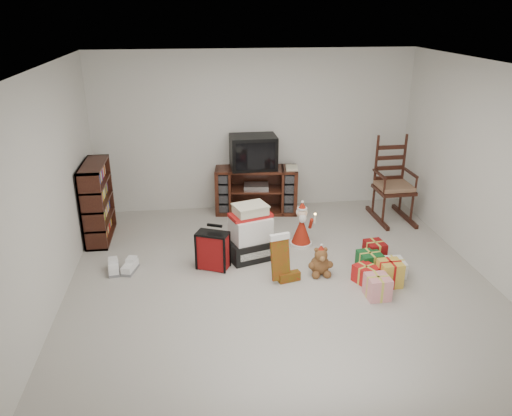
# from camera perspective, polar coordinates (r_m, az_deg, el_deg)

# --- Properties ---
(room) EXTENTS (5.01, 5.01, 2.51)m
(room) POSITION_cam_1_polar(r_m,az_deg,el_deg) (5.53, 2.97, 2.79)
(room) COLOR #BDB7AD
(room) RESTS_ON ground
(tv_stand) EXTENTS (1.32, 0.61, 0.73)m
(tv_stand) POSITION_cam_1_polar(r_m,az_deg,el_deg) (7.92, 0.02, 2.07)
(tv_stand) COLOR #481E14
(tv_stand) RESTS_ON floor
(bookshelf) EXTENTS (0.30, 0.90, 1.10)m
(bookshelf) POSITION_cam_1_polar(r_m,az_deg,el_deg) (7.29, -17.65, 0.56)
(bookshelf) COLOR #3A1A10
(bookshelf) RESTS_ON floor
(rocking_chair) EXTENTS (0.56, 0.89, 1.33)m
(rocking_chair) POSITION_cam_1_polar(r_m,az_deg,el_deg) (7.94, 15.28, 2.00)
(rocking_chair) COLOR #3A1A10
(rocking_chair) RESTS_ON floor
(gift_pile) EXTENTS (0.68, 0.58, 0.73)m
(gift_pile) POSITION_cam_1_polar(r_m,az_deg,el_deg) (6.46, -0.63, -3.15)
(gift_pile) COLOR black
(gift_pile) RESTS_ON floor
(red_suitcase) EXTENTS (0.42, 0.33, 0.57)m
(red_suitcase) POSITION_cam_1_polar(r_m,az_deg,el_deg) (6.26, -4.95, -4.86)
(red_suitcase) COLOR maroon
(red_suitcase) RESTS_ON floor
(stocking) EXTENTS (0.31, 0.19, 0.62)m
(stocking) POSITION_cam_1_polar(r_m,az_deg,el_deg) (5.93, 2.79, -5.73)
(stocking) COLOR #0B660C
(stocking) RESTS_ON floor
(teddy_bear) EXTENTS (0.24, 0.21, 0.36)m
(teddy_bear) POSITION_cam_1_polar(r_m,az_deg,el_deg) (6.19, 7.34, -6.20)
(teddy_bear) COLOR brown
(teddy_bear) RESTS_ON floor
(santa_figurine) EXTENTS (0.31, 0.30, 0.64)m
(santa_figurine) POSITION_cam_1_polar(r_m,az_deg,el_deg) (6.87, 5.22, -2.35)
(santa_figurine) COLOR maroon
(santa_figurine) RESTS_ON floor
(mrs_claus_figurine) EXTENTS (0.30, 0.29, 0.62)m
(mrs_claus_figurine) POSITION_cam_1_polar(r_m,az_deg,el_deg) (6.68, -0.43, -3.02)
(mrs_claus_figurine) COLOR maroon
(mrs_claus_figurine) RESTS_ON floor
(sneaker_pair) EXTENTS (0.39, 0.33, 0.11)m
(sneaker_pair) POSITION_cam_1_polar(r_m,az_deg,el_deg) (6.46, -15.08, -6.59)
(sneaker_pair) COLOR white
(sneaker_pair) RESTS_ON floor
(gift_cluster) EXTENTS (0.71, 0.99, 0.24)m
(gift_cluster) POSITION_cam_1_polar(r_m,az_deg,el_deg) (6.25, 13.81, -6.79)
(gift_cluster) COLOR #B21514
(gift_cluster) RESTS_ON floor
(crt_television) EXTENTS (0.71, 0.52, 0.51)m
(crt_television) POSITION_cam_1_polar(r_m,az_deg,el_deg) (7.73, -0.31, 6.41)
(crt_television) COLOR black
(crt_television) RESTS_ON tv_stand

